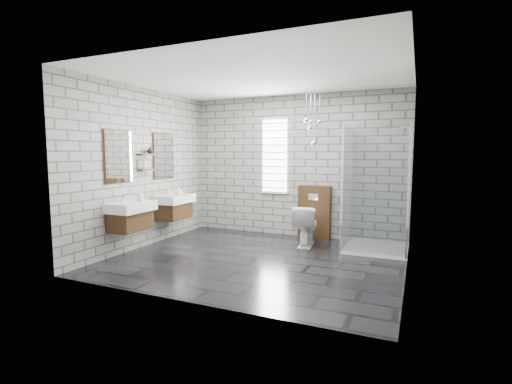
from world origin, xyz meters
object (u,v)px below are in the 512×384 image
Objects in this scene: vanity_left at (129,208)px; shower_enclosure at (370,221)px; vanity_right at (173,200)px; cistern_panel at (314,212)px; toilet at (306,225)px.

vanity_left is 3.86m from shower_enclosure.
vanity_right is 0.77× the size of shower_enclosure.
cistern_panel reaches higher than toilet.
vanity_right is 2.25× the size of toilet.
vanity_right is at bearing 8.39° from toilet.
toilet is (2.35, 0.62, -0.41)m from vanity_right.
shower_enclosure reaches higher than toilet.
shower_enclosure is (3.41, 1.79, -0.25)m from vanity_left.
vanity_right is at bearing -153.11° from cistern_panel.
vanity_right is 3.48m from shower_enclosure.
toilet is (2.35, 1.74, -0.41)m from vanity_left.
vanity_left is 1.57× the size of cistern_panel.
shower_enclosure is 2.91× the size of toilet.
cistern_panel is (2.35, 2.31, -0.26)m from vanity_left.
vanity_right is at bearing -168.83° from shower_enclosure.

